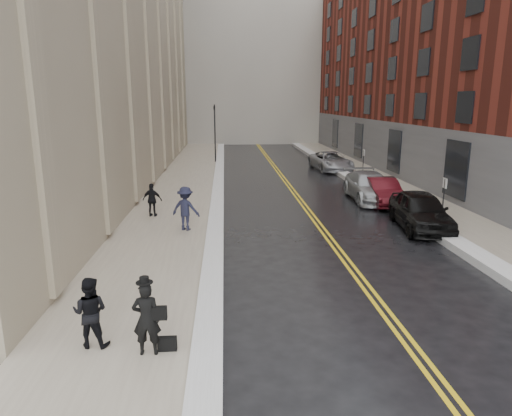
{
  "coord_description": "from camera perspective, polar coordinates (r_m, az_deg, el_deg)",
  "views": [
    {
      "loc": [
        -1.74,
        -11.14,
        5.54
      ],
      "look_at": [
        -0.6,
        5.51,
        1.6
      ],
      "focal_mm": 32.0,
      "sensor_mm": 36.0,
      "label": 1
    }
  ],
  "objects": [
    {
      "name": "parking_sign_near",
      "position": [
        21.83,
        22.39,
        1.23
      ],
      "size": [
        0.06,
        0.35,
        2.23
      ],
      "color": "black",
      "rests_on": "ground"
    },
    {
      "name": "snow_ridge_right",
      "position": [
        29.06,
        13.99,
        2.2
      ],
      "size": [
        0.85,
        60.8,
        0.3
      ],
      "primitive_type": "cube",
      "color": "white",
      "rests_on": "ground"
    },
    {
      "name": "car_maroon",
      "position": [
        25.79,
        15.52,
        2.02
      ],
      "size": [
        1.74,
        4.41,
        1.43
      ],
      "primitive_type": "imported",
      "rotation": [
        0.0,
        0.0,
        -0.05
      ],
      "color": "#3F0B11",
      "rests_on": "ground"
    },
    {
      "name": "car_silver_far",
      "position": [
        37.51,
        9.34,
        5.79
      ],
      "size": [
        3.02,
        5.64,
        1.51
      ],
      "primitive_type": "imported",
      "rotation": [
        0.0,
        0.0,
        0.1
      ],
      "color": "#9D9FA5",
      "rests_on": "ground"
    },
    {
      "name": "pedestrian_b",
      "position": [
        19.52,
        -8.8,
        -0.06
      ],
      "size": [
        1.37,
        1.05,
        1.87
      ],
      "primitive_type": "imported",
      "rotation": [
        0.0,
        0.0,
        2.81
      ],
      "color": "black",
      "rests_on": "sidewalk_left"
    },
    {
      "name": "parking_sign_far",
      "position": [
        32.86,
        13.26,
        5.63
      ],
      "size": [
        0.06,
        0.35,
        2.23
      ],
      "color": "black",
      "rests_on": "ground"
    },
    {
      "name": "pedestrian_main",
      "position": [
        10.34,
        -13.52,
        -13.31
      ],
      "size": [
        0.61,
        0.41,
        1.65
      ],
      "primitive_type": "imported",
      "rotation": [
        0.0,
        0.0,
        3.16
      ],
      "color": "black",
      "rests_on": "sidewalk_left"
    },
    {
      "name": "traffic_signal",
      "position": [
        41.22,
        -5.17,
        9.83
      ],
      "size": [
        0.18,
        0.15,
        5.2
      ],
      "color": "black",
      "rests_on": "ground"
    },
    {
      "name": "ground",
      "position": [
        12.56,
        4.57,
        -12.94
      ],
      "size": [
        160.0,
        160.0,
        0.0
      ],
      "primitive_type": "plane",
      "color": "black",
      "rests_on": "ground"
    },
    {
      "name": "sidewalk_left",
      "position": [
        27.82,
        -9.53,
        1.78
      ],
      "size": [
        4.0,
        64.0,
        0.15
      ],
      "primitive_type": "cube",
      "color": "gray",
      "rests_on": "ground"
    },
    {
      "name": "sidewalk_right",
      "position": [
        29.69,
        17.39,
        2.07
      ],
      "size": [
        3.0,
        64.0,
        0.15
      ],
      "primitive_type": "cube",
      "color": "gray",
      "rests_on": "ground"
    },
    {
      "name": "building_right",
      "position": [
        39.33,
        26.65,
        17.0
      ],
      "size": [
        14.0,
        50.0,
        18.0
      ],
      "primitive_type": "cube",
      "color": "maroon",
      "rests_on": "ground"
    },
    {
      "name": "car_black",
      "position": [
        21.28,
        19.87,
        -0.31
      ],
      "size": [
        2.49,
        5.05,
        1.66
      ],
      "primitive_type": "imported",
      "rotation": [
        0.0,
        0.0,
        -0.11
      ],
      "color": "black",
      "rests_on": "ground"
    },
    {
      "name": "snow_ridge_left",
      "position": [
        27.67,
        -4.78,
        1.97
      ],
      "size": [
        0.7,
        60.8,
        0.26
      ],
      "primitive_type": "cube",
      "color": "white",
      "rests_on": "ground"
    },
    {
      "name": "lane_stripe_b",
      "position": [
        28.04,
        5.12,
        1.85
      ],
      "size": [
        0.12,
        64.0,
        0.01
      ],
      "primitive_type": "cube",
      "color": "gold",
      "rests_on": "ground"
    },
    {
      "name": "car_silver_near",
      "position": [
        26.62,
        14.01,
        2.6
      ],
      "size": [
        2.37,
        5.47,
        1.57
      ],
      "primitive_type": "imported",
      "rotation": [
        0.0,
        0.0,
        -0.03
      ],
      "color": "#94979B",
      "rests_on": "ground"
    },
    {
      "name": "pedestrian_a",
      "position": [
        11.02,
        -20.02,
        -12.13
      ],
      "size": [
        0.85,
        0.69,
        1.63
      ],
      "primitive_type": "imported",
      "rotation": [
        0.0,
        0.0,
        3.04
      ],
      "color": "black",
      "rests_on": "sidewalk_left"
    },
    {
      "name": "lane_stripe_a",
      "position": [
        28.0,
        4.64,
        1.84
      ],
      "size": [
        0.12,
        64.0,
        0.01
      ],
      "primitive_type": "cube",
      "color": "gold",
      "rests_on": "ground"
    },
    {
      "name": "pedestrian_c",
      "position": [
        22.18,
        -12.83,
        0.99
      ],
      "size": [
        0.99,
        0.56,
        1.58
      ],
      "primitive_type": "imported",
      "rotation": [
        0.0,
        0.0,
        2.94
      ],
      "color": "black",
      "rests_on": "sidewalk_left"
    }
  ]
}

